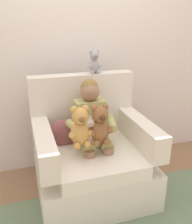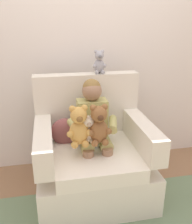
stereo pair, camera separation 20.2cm
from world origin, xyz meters
name	(u,v)px [view 2 (the right image)]	position (x,y,z in m)	size (l,w,h in m)	color
ground_plane	(94,193)	(0.00, 0.00, 0.00)	(8.00, 8.00, 0.00)	#936D4C
back_wall	(81,43)	(0.00, 0.68, 1.30)	(6.00, 0.10, 2.60)	silver
armchair	(93,158)	(0.00, 0.04, 0.34)	(0.98, 0.85, 1.06)	silver
seated_child	(93,122)	(0.01, 0.06, 0.69)	(0.45, 0.39, 0.82)	tan
plush_brown	(99,126)	(0.02, -0.13, 0.74)	(0.20, 0.16, 0.33)	brown
plush_cream	(88,130)	(-0.06, -0.10, 0.70)	(0.14, 0.12, 0.24)	silver
plush_honey	(79,127)	(-0.14, -0.12, 0.74)	(0.20, 0.16, 0.34)	gold
plush_grey_on_backrest	(99,63)	(0.12, 0.35, 1.16)	(0.13, 0.10, 0.22)	#9E9EA3
throw_pillow	(65,132)	(-0.23, 0.16, 0.58)	(0.26, 0.12, 0.26)	#8C4C4C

